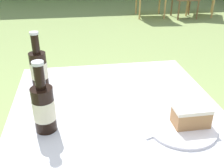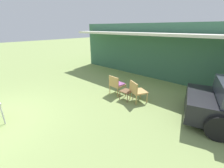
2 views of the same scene
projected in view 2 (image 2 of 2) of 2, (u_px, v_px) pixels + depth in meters
cabin_building at (173, 49)px, 9.25m from camera, size 11.55×4.86×3.00m
wicker_chair_cushioned at (117, 84)px, 6.50m from camera, size 0.60×0.59×0.84m
wicker_chair_plain at (137, 90)px, 5.82m from camera, size 0.74×0.73×0.84m
garden_side_table at (127, 92)px, 6.03m from camera, size 0.43×0.43×0.39m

